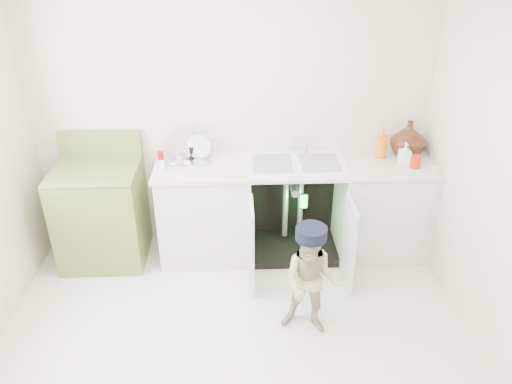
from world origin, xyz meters
TOP-DOWN VIEW (x-y plane):
  - ground at (0.00, 0.00)m, footprint 3.50×3.50m
  - room_shell at (0.00, 0.00)m, footprint 6.00×5.50m
  - counter_run at (0.58, 1.21)m, footprint 2.44×1.02m
  - avocado_stove at (-1.17, 1.18)m, footprint 0.72×0.65m
  - repair_worker at (0.56, 0.16)m, footprint 0.50×0.92m

SIDE VIEW (x-z plane):
  - ground at x=0.00m, z-range 0.00..0.00m
  - repair_worker at x=0.56m, z-range 0.01..0.90m
  - avocado_stove at x=-1.17m, z-range -0.10..1.02m
  - counter_run at x=0.58m, z-range -0.14..1.08m
  - room_shell at x=0.00m, z-range 0.62..1.88m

